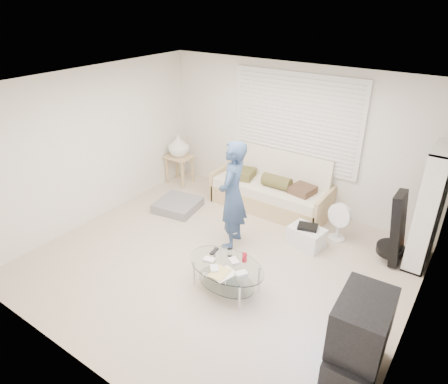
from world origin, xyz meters
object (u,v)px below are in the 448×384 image
Objects in this scene: bookshelf at (429,208)px; coffee_table at (226,269)px; futon_sofa at (271,191)px; tv_unit at (359,339)px.

coffee_table is (-1.91, -2.09, -0.55)m from bookshelf.
bookshelf reaches higher than futon_sofa.
bookshelf is at bearing 47.53° from coffee_table.
tv_unit is 1.82m from coffee_table.
tv_unit reaches higher than coffee_table.
futon_sofa is at bearing 175.23° from bookshelf.
bookshelf is 1.58× the size of coffee_table.
coffee_table is (-1.79, 0.30, -0.14)m from tv_unit.
futon_sofa is at bearing 104.74° from coffee_table.
futon_sofa is 3.53m from tv_unit.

